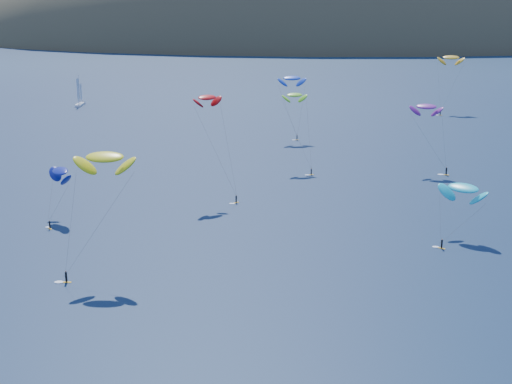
{
  "coord_description": "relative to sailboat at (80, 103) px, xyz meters",
  "views": [
    {
      "loc": [
        11.85,
        -47.78,
        47.23
      ],
      "look_at": [
        4.28,
        80.0,
        9.0
      ],
      "focal_mm": 50.0,
      "sensor_mm": 36.0,
      "label": 1
    }
  ],
  "objects": [
    {
      "name": "kitesurfer_3",
      "position": [
        84.17,
        -86.85,
        17.42
      ],
      "size": [
        8.7,
        13.63,
        20.25
      ],
      "rotation": [
        0.0,
        0.0,
        0.25
      ],
      "color": "#F7AB1B",
      "rests_on": "ground"
    },
    {
      "name": "kitesurfer_2",
      "position": [
        53.4,
        -159.37,
        18.21
      ],
      "size": [
        11.1,
        10.13,
        21.94
      ],
      "rotation": [
        0.0,
        0.0,
        0.01
      ],
      "color": "#F7AB1B",
      "rests_on": "ground"
    },
    {
      "name": "kitesurfer_4",
      "position": [
        83.1,
        -52.66,
        17.33
      ],
      "size": [
        9.02,
        7.64,
        20.68
      ],
      "rotation": [
        0.0,
        0.0,
        0.19
      ],
      "color": "#F7AB1B",
      "rests_on": "ground"
    },
    {
      "name": "sailboat",
      "position": [
        0.0,
        0.0,
        0.0
      ],
      "size": [
        9.8,
        8.49,
        12.2
      ],
      "rotation": [
        0.0,
        0.0,
        0.07
      ],
      "color": "silver",
      "rests_on": "ground"
    },
    {
      "name": "kitesurfer_10",
      "position": [
        36.59,
        -133.28,
        8.63
      ],
      "size": [
        8.28,
        13.35,
        11.95
      ],
      "rotation": [
        0.0,
        0.0,
        -0.88
      ],
      "color": "#F7AB1B",
      "rests_on": "ground"
    },
    {
      "name": "island",
      "position": [
        112.59,
        338.52,
        -11.71
      ],
      "size": [
        730.0,
        300.0,
        210.0
      ],
      "color": "#3D3526",
      "rests_on": "ground"
    },
    {
      "name": "kitesurfer_5",
      "position": [
        116.66,
        -139.89,
        8.33
      ],
      "size": [
        10.6,
        13.01,
        11.91
      ],
      "rotation": [
        0.0,
        0.0,
        -0.62
      ],
      "color": "#F7AB1B",
      "rests_on": "ground"
    },
    {
      "name": "kitesurfer_9",
      "position": [
        64.91,
        -115.07,
        21.08
      ],
      "size": [
        11.26,
        11.33,
        24.06
      ],
      "rotation": [
        0.0,
        0.0,
        0.69
      ],
      "color": "#F7AB1B",
      "rests_on": "ground"
    },
    {
      "name": "kitesurfer_6",
      "position": [
        117.76,
        -89.56,
        15.22
      ],
      "size": [
        10.01,
        9.55,
        18.47
      ],
      "rotation": [
        0.0,
        0.0,
        -0.23
      ],
      "color": "#F7AB1B",
      "rests_on": "ground"
    },
    {
      "name": "kitesurfer_11",
      "position": [
        141.47,
        -0.84,
        18.59
      ],
      "size": [
        10.45,
        14.91,
        22.21
      ],
      "rotation": [
        0.0,
        0.0,
        -0.14
      ],
      "color": "#F7AB1B",
      "rests_on": "ground"
    }
  ]
}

